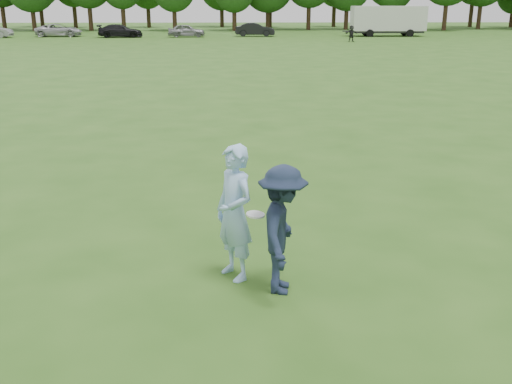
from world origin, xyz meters
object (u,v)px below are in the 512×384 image
at_px(car_c, 59,30).
at_px(car_e, 186,31).
at_px(car_f, 255,30).
at_px(car_d, 120,31).
at_px(thrower, 235,213).
at_px(player_far_d, 351,34).
at_px(defender, 282,230).
at_px(cargo_trailer, 388,20).

xyz_separation_m(car_c, car_e, (14.04, -1.18, -0.00)).
height_order(car_e, car_f, car_f).
relative_size(car_d, car_e, 1.18).
distance_m(thrower, car_f, 59.89).
height_order(car_d, car_e, car_d).
height_order(player_far_d, car_e, player_far_d).
relative_size(defender, car_d, 0.40).
height_order(thrower, car_f, thrower).
bearing_deg(car_c, thrower, -166.95).
height_order(defender, car_d, defender).
relative_size(thrower, defender, 1.10).
bearing_deg(cargo_trailer, car_e, -177.52).
distance_m(thrower, defender, 0.83).
xyz_separation_m(player_far_d, car_f, (-9.06, 8.92, -0.06)).
height_order(player_far_d, car_f, player_far_d).
relative_size(player_far_d, car_c, 0.31).
relative_size(car_f, cargo_trailer, 0.48).
bearing_deg(cargo_trailer, car_c, 179.66).
xyz_separation_m(player_far_d, car_d, (-23.56, 7.38, -0.09)).
distance_m(car_f, cargo_trailer, 14.69).
bearing_deg(thrower, car_d, 158.02).
bearing_deg(thrower, car_e, 151.24).
height_order(car_c, car_d, car_c).
xyz_separation_m(car_d, cargo_trailer, (29.15, 1.40, 1.09)).
relative_size(thrower, car_d, 0.44).
distance_m(thrower, car_e, 59.03).
bearing_deg(car_e, defender, -177.62).
relative_size(thrower, car_e, 0.51).
bearing_deg(car_d, car_f, -87.74).
distance_m(player_far_d, car_d, 24.69).
distance_m(defender, car_e, 59.56).
xyz_separation_m(thrower, car_d, (-12.59, 58.32, -0.34)).
bearing_deg(player_far_d, car_f, 128.25).
bearing_deg(car_d, defender, -171.09).
height_order(thrower, car_e, thrower).
distance_m(thrower, cargo_trailer, 61.98).
bearing_deg(car_d, player_far_d, -111.19).
relative_size(car_c, car_d, 1.05).
bearing_deg(thrower, defender, 21.17).
xyz_separation_m(thrower, defender, (0.68, -0.47, -0.09)).
bearing_deg(car_d, car_c, 73.17).
distance_m(thrower, player_far_d, 52.11).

